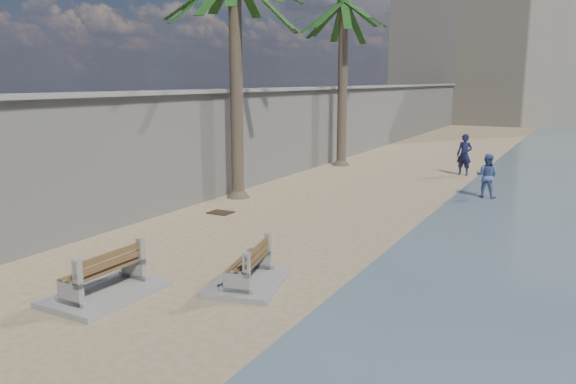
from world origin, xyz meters
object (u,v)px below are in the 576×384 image
(person_b, at_px, (487,173))
(person_a, at_px, (465,152))
(palm_back, at_px, (344,5))
(bench_near, at_px, (104,277))
(bench_far, at_px, (249,268))

(person_b, bearing_deg, person_a, -62.37)
(palm_back, height_order, person_b, palm_back)
(bench_near, bearing_deg, bench_far, 41.50)
(palm_back, bearing_deg, bench_near, -81.58)
(bench_near, xyz_separation_m, person_b, (4.66, 12.58, 0.45))
(bench_far, distance_m, palm_back, 17.34)
(bench_far, bearing_deg, person_a, 85.97)
(bench_near, height_order, person_a, person_a)
(palm_back, height_order, person_a, palm_back)
(bench_near, relative_size, person_b, 1.26)
(bench_far, height_order, person_a, person_a)
(bench_far, relative_size, person_b, 1.30)
(palm_back, bearing_deg, person_a, -1.21)
(palm_back, bearing_deg, bench_far, -73.51)
(palm_back, relative_size, person_a, 4.14)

